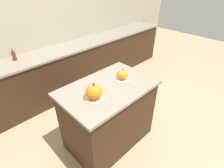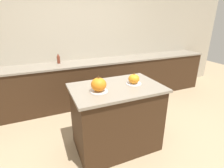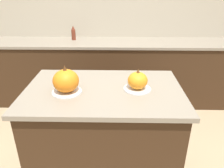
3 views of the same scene
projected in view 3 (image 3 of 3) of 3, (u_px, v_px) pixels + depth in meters
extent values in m
cube|color=#B2A893|center=(110.00, 16.00, 3.26)|extent=(8.00, 0.06, 2.50)
cube|color=#382314|center=(104.00, 140.00, 1.89)|extent=(1.15, 0.73, 0.92)
cube|color=gray|center=(104.00, 91.00, 1.69)|extent=(1.21, 0.79, 0.03)
cube|color=#382314|center=(110.00, 74.00, 3.30)|extent=(6.00, 0.56, 0.90)
cube|color=gray|center=(110.00, 43.00, 3.10)|extent=(6.00, 0.60, 0.03)
cylinder|color=silver|center=(67.00, 92.00, 1.63)|extent=(0.22, 0.22, 0.01)
ellipsoid|color=orange|center=(66.00, 81.00, 1.59)|extent=(0.19, 0.19, 0.17)
cone|color=#4C2D14|center=(65.00, 68.00, 1.55)|extent=(0.03, 0.03, 0.04)
cylinder|color=silver|center=(137.00, 89.00, 1.67)|extent=(0.21, 0.21, 0.01)
ellipsoid|color=orange|center=(138.00, 81.00, 1.64)|extent=(0.15, 0.15, 0.13)
cone|color=brown|center=(138.00, 71.00, 1.61)|extent=(0.03, 0.03, 0.03)
cylinder|color=maroon|center=(74.00, 35.00, 3.17)|extent=(0.06, 0.06, 0.14)
cone|color=maroon|center=(73.00, 28.00, 3.13)|extent=(0.05, 0.05, 0.06)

